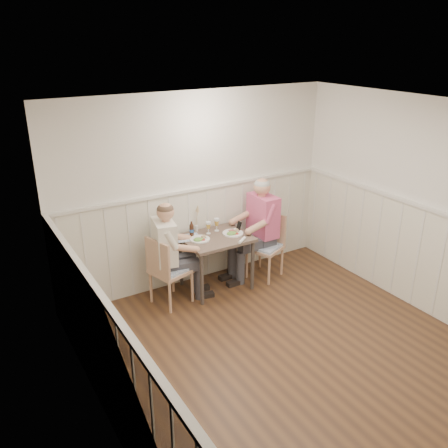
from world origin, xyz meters
name	(u,v)px	position (x,y,z in m)	size (l,w,h in m)	color
ground_plane	(299,361)	(0.00, 0.00, 0.00)	(4.50, 4.50, 0.00)	#432B1C
room_shell	(308,230)	(0.00, 0.00, 1.52)	(4.04, 4.54, 2.60)	white
wainscot	(263,278)	(0.00, 0.69, 0.69)	(4.00, 4.49, 1.34)	silver
dining_table	(216,244)	(0.06, 1.84, 0.65)	(0.87, 0.70, 0.75)	brown
chair_right	(267,243)	(0.85, 1.78, 0.49)	(0.56, 0.56, 0.90)	tan
chair_left	(167,269)	(-0.69, 1.78, 0.50)	(0.54, 0.54, 0.93)	tan
man_in_pink	(260,235)	(0.78, 1.86, 0.61)	(0.67, 0.47, 1.46)	#3F3F47
diner_cream	(169,260)	(-0.63, 1.85, 0.57)	(0.69, 0.49, 1.37)	#3F3F47
plate_man	(233,233)	(0.29, 1.80, 0.77)	(0.28, 0.28, 0.07)	white
plate_diner	(199,239)	(-0.19, 1.85, 0.77)	(0.26, 0.26, 0.07)	white
beer_glass_a	(217,223)	(0.16, 2.01, 0.87)	(0.07, 0.07, 0.18)	silver
beer_glass_b	(208,226)	(0.02, 1.98, 0.86)	(0.07, 0.07, 0.17)	silver
beer_bottle	(192,230)	(-0.21, 2.02, 0.84)	(0.06, 0.06, 0.21)	#331B11
rolled_napkin	(242,240)	(0.27, 1.53, 0.77)	(0.17, 0.13, 0.04)	white
grass_vase	(196,219)	(-0.07, 2.15, 0.92)	(0.04, 0.04, 0.38)	silver
gingham_mat	(188,238)	(-0.28, 2.00, 0.75)	(0.36, 0.31, 0.01)	#5D7EAD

